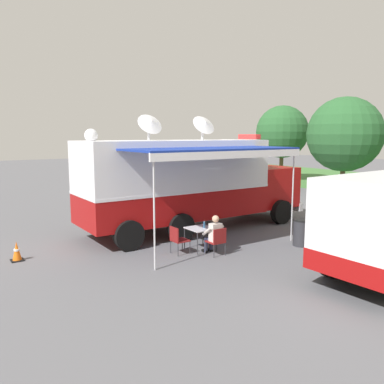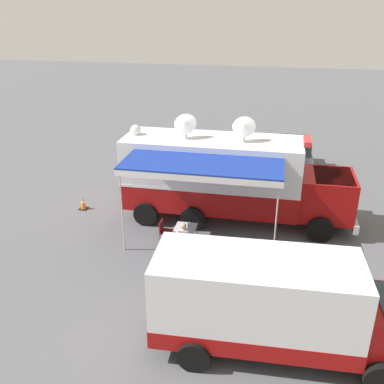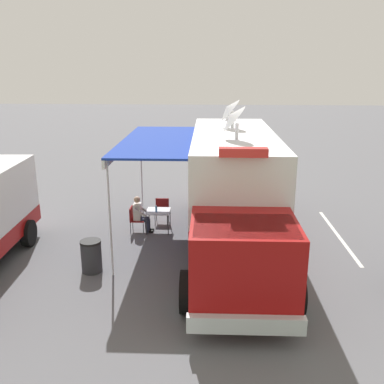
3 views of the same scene
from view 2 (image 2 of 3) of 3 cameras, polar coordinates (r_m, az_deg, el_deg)
name	(u,v)px [view 2 (image 2 of 3)]	position (r m, az deg, el deg)	size (l,w,h in m)	color
ground_plane	(211,217)	(18.82, 2.47, -3.26)	(100.00, 100.00, 0.00)	#5B5B60
lot_stripe	(215,185)	(22.12, 3.00, 0.96)	(0.12, 4.80, 0.01)	silver
command_truck	(229,176)	(17.91, 4.92, 2.06)	(4.96, 9.52, 4.53)	#9E0F0F
folding_table	(186,228)	(16.44, -0.84, -4.80)	(0.81, 0.81, 0.73)	silver
water_bottle	(188,225)	(16.30, -0.49, -4.42)	(0.07, 0.07, 0.22)	#4C99D8
folding_chair_at_table	(183,243)	(15.82, -1.18, -6.67)	(0.49, 0.49, 0.87)	maroon
folding_chair_beside_table	(164,229)	(16.73, -3.67, -4.94)	(0.49, 0.49, 0.87)	maroon
seated_responder	(184,237)	(15.92, -1.04, -5.91)	(0.66, 0.56, 1.25)	silver
trash_bin	(267,263)	(14.97, 9.79, -9.23)	(0.57, 0.57, 0.91)	#2D2D33
traffic_cone	(83,203)	(19.99, -14.12, -1.44)	(0.36, 0.36, 0.58)	black
support_truck	(276,306)	(11.63, 11.00, -14.49)	(2.62, 6.90, 2.70)	white
car_behind_truck	(294,155)	(24.41, 13.26, 4.74)	(4.27, 2.15, 1.76)	#2D2D33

